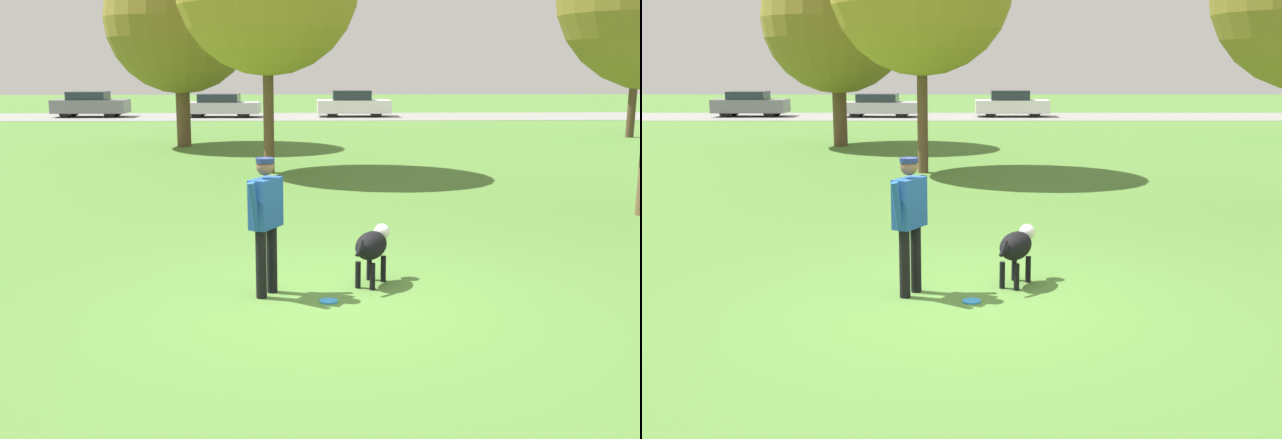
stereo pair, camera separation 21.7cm
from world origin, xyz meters
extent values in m
plane|color=#4C7A33|center=(0.00, 0.00, 0.00)|extent=(120.00, 120.00, 0.00)
cube|color=gray|center=(0.00, 31.41, 0.01)|extent=(120.00, 6.00, 0.01)
cylinder|color=black|center=(-0.67, 0.38, 0.42)|extent=(0.18, 0.18, 0.85)
cylinder|color=black|center=(-0.79, 0.16, 0.42)|extent=(0.18, 0.18, 0.85)
cube|color=#1E4C93|center=(-0.73, 0.27, 1.14)|extent=(0.42, 0.52, 0.60)
cylinder|color=#1E4C93|center=(-0.61, 0.50, 1.14)|extent=(0.18, 0.23, 0.60)
cylinder|color=#1E4C93|center=(-0.85, 0.04, 1.14)|extent=(0.18, 0.23, 0.60)
sphere|color=brown|center=(-0.73, 0.27, 1.58)|extent=(0.29, 0.29, 0.21)
cylinder|color=navy|center=(-0.73, 0.27, 1.66)|extent=(0.30, 0.30, 0.06)
ellipsoid|color=black|center=(0.58, 0.66, 0.52)|extent=(0.60, 0.73, 0.35)
ellipsoid|color=white|center=(0.66, 0.82, 0.46)|extent=(0.31, 0.28, 0.19)
sphere|color=white|center=(0.75, 1.02, 0.62)|extent=(0.28, 0.28, 0.21)
cylinder|color=black|center=(0.58, 0.88, 0.17)|extent=(0.09, 0.09, 0.34)
cylinder|color=black|center=(0.76, 0.80, 0.17)|extent=(0.09, 0.09, 0.34)
cylinder|color=black|center=(0.41, 0.53, 0.17)|extent=(0.09, 0.09, 0.34)
cylinder|color=black|center=(0.58, 0.44, 0.17)|extent=(0.09, 0.09, 0.34)
cylinder|color=black|center=(0.41, 0.30, 0.57)|extent=(0.13, 0.20, 0.18)
cylinder|color=#268CE5|center=(0.02, -0.02, 0.01)|extent=(0.22, 0.22, 0.02)
torus|color=#268CE5|center=(0.02, -0.02, 0.01)|extent=(0.23, 0.23, 0.02)
cylinder|color=brown|center=(-1.11, 10.72, 1.52)|extent=(0.27, 0.27, 3.04)
cylinder|color=brown|center=(-4.26, 17.12, 1.20)|extent=(0.47, 0.47, 2.39)
sphere|color=olive|center=(-4.26, 17.12, 4.24)|extent=(4.93, 4.93, 4.93)
cylinder|color=#4C3826|center=(12.34, 19.87, 1.70)|extent=(0.30, 0.30, 3.39)
sphere|color=#4C8938|center=(12.34, 19.87, 4.95)|extent=(4.16, 4.16, 4.16)
cube|color=slate|center=(-11.30, 31.47, 0.57)|extent=(3.83, 1.74, 0.69)
cube|color=#232D38|center=(-11.41, 31.47, 1.12)|extent=(1.99, 1.49, 0.42)
cylinder|color=black|center=(-10.15, 32.21, 0.32)|extent=(0.64, 0.20, 0.64)
cylinder|color=black|center=(-10.15, 30.72, 0.32)|extent=(0.64, 0.20, 0.64)
cylinder|color=black|center=(-12.45, 32.22, 0.32)|extent=(0.64, 0.20, 0.64)
cylinder|color=black|center=(-12.45, 30.73, 0.32)|extent=(0.64, 0.20, 0.64)
cube|color=#B7B7BC|center=(-4.42, 31.20, 0.50)|extent=(4.08, 1.95, 0.57)
cube|color=#232D38|center=(-4.54, 31.21, 1.00)|extent=(2.15, 1.61, 0.43)
cylinder|color=black|center=(-3.18, 31.92, 0.31)|extent=(0.63, 0.23, 0.63)
cylinder|color=black|center=(-3.25, 30.38, 0.31)|extent=(0.63, 0.23, 0.63)
cylinder|color=black|center=(-5.58, 32.02, 0.31)|extent=(0.63, 0.23, 0.63)
cylinder|color=black|center=(-5.65, 30.49, 0.31)|extent=(0.63, 0.23, 0.63)
cube|color=white|center=(2.54, 31.39, 0.54)|extent=(3.86, 1.80, 0.67)
cube|color=#232D38|center=(2.43, 31.38, 1.13)|extent=(2.01, 1.54, 0.51)
cylinder|color=black|center=(3.69, 32.16, 0.30)|extent=(0.60, 0.20, 0.60)
cylinder|color=black|center=(3.70, 30.62, 0.30)|extent=(0.60, 0.20, 0.60)
cylinder|color=black|center=(1.38, 32.15, 0.30)|extent=(0.60, 0.20, 0.60)
cylinder|color=black|center=(1.39, 30.61, 0.30)|extent=(0.60, 0.20, 0.60)
camera|label=1|loc=(-0.32, -8.53, 2.79)|focal=42.00mm
camera|label=2|loc=(-0.10, -8.54, 2.79)|focal=42.00mm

